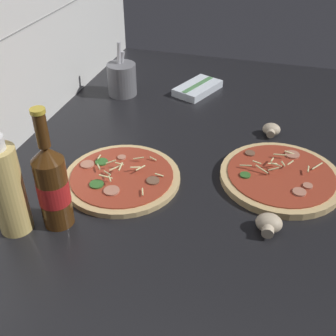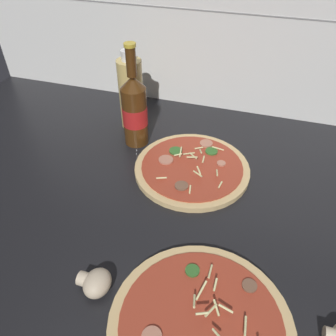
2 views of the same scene
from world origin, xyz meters
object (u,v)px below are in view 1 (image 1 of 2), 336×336
beer_bottle (52,185)px  dish_towel (198,88)px  pizza_near (281,177)px  oil_bottle (7,189)px  utensil_crock (122,79)px  mushroom_left (271,130)px  pizza_far (122,177)px  mushroom_right (269,224)px

beer_bottle → dish_towel: size_ratio=1.41×
pizza_near → dish_towel: pizza_near is taller
oil_bottle → utensil_crock: 64.80cm
mushroom_left → dish_towel: (21.62, 25.43, -0.48)cm
pizza_far → utensil_crock: size_ratio=1.63×
pizza_near → pizza_far: (-10.32, 35.58, -0.19)cm
pizza_far → utensil_crock: (43.77, 16.70, 4.41)cm
mushroom_right → dish_towel: mushroom_right is taller
pizza_near → mushroom_left: bearing=10.9°
pizza_far → beer_bottle: 20.38cm
pizza_far → mushroom_left: (30.58, -31.69, 0.89)cm
mushroom_left → utensil_crock: size_ratio=0.30×
beer_bottle → oil_bottle: bearing=118.0°
pizza_near → mushroom_right: (-18.02, 1.23, 0.88)cm
oil_bottle → dish_towel: bearing=-15.9°
beer_bottle → utensil_crock: size_ratio=1.56×
beer_bottle → mushroom_right: bearing=-77.5°
beer_bottle → oil_bottle: size_ratio=1.21×
beer_bottle → mushroom_left: size_ratio=5.13×
pizza_far → oil_bottle: (-20.83, 14.60, 9.06)cm
pizza_near → oil_bottle: bearing=121.8°
pizza_far → mushroom_right: bearing=-102.6°
mushroom_left → utensil_crock: (13.19, 48.39, 3.52)cm
pizza_far → oil_bottle: bearing=145.0°
beer_bottle → oil_bottle: beer_bottle is taller
mushroom_left → mushroom_right: mushroom_right is taller
mushroom_right → dish_towel: size_ratio=0.30×
beer_bottle → utensil_crock: bearing=8.9°
oil_bottle → mushroom_right: size_ratio=3.82×
mushroom_right → pizza_near: bearing=-3.9°
mushroom_right → utensil_crock: 72.58cm
pizza_near → dish_towel: size_ratio=1.52×
dish_towel → pizza_far: bearing=173.2°
oil_bottle → dish_towel: oil_bottle is taller
mushroom_left → dish_towel: size_ratio=0.28×
pizza_near → oil_bottle: 59.73cm
pizza_far → mushroom_left: 44.05cm
beer_bottle → dish_towel: (69.11, -13.50, -8.36)cm
pizza_near → beer_bottle: bearing=122.4°
mushroom_right → oil_bottle: bearing=105.0°
beer_bottle → mushroom_left: bearing=-39.3°
pizza_near → oil_bottle: oil_bottle is taller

